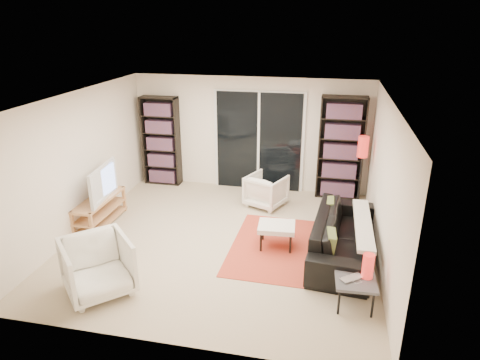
% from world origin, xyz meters
% --- Properties ---
extents(floor, '(5.00, 5.00, 0.00)m').
position_xyz_m(floor, '(0.00, 0.00, 0.00)').
color(floor, beige).
rests_on(floor, ground).
extents(wall_back, '(5.00, 0.02, 2.40)m').
position_xyz_m(wall_back, '(0.00, 2.50, 1.20)').
color(wall_back, white).
rests_on(wall_back, ground).
extents(wall_front, '(5.00, 0.02, 2.40)m').
position_xyz_m(wall_front, '(0.00, -2.50, 1.20)').
color(wall_front, white).
rests_on(wall_front, ground).
extents(wall_left, '(0.02, 5.00, 2.40)m').
position_xyz_m(wall_left, '(-2.50, 0.00, 1.20)').
color(wall_left, white).
rests_on(wall_left, ground).
extents(wall_right, '(0.02, 5.00, 2.40)m').
position_xyz_m(wall_right, '(2.50, 0.00, 1.20)').
color(wall_right, white).
rests_on(wall_right, ground).
extents(ceiling, '(5.00, 5.00, 0.02)m').
position_xyz_m(ceiling, '(0.00, 0.00, 2.40)').
color(ceiling, white).
rests_on(ceiling, wall_back).
extents(sliding_door, '(1.92, 0.08, 2.16)m').
position_xyz_m(sliding_door, '(0.20, 2.46, 1.05)').
color(sliding_door, white).
rests_on(sliding_door, ground).
extents(bookshelf_left, '(0.80, 0.30, 1.95)m').
position_xyz_m(bookshelf_left, '(-1.95, 2.33, 0.98)').
color(bookshelf_left, black).
rests_on(bookshelf_left, ground).
extents(bookshelf_right, '(0.90, 0.30, 2.10)m').
position_xyz_m(bookshelf_right, '(1.90, 2.33, 1.05)').
color(bookshelf_right, black).
rests_on(bookshelf_right, ground).
extents(tv_stand, '(0.41, 1.28, 0.50)m').
position_xyz_m(tv_stand, '(-2.31, 0.15, 0.26)').
color(tv_stand, tan).
rests_on(tv_stand, floor).
extents(tv, '(0.25, 1.08, 0.62)m').
position_xyz_m(tv, '(-2.29, 0.15, 0.81)').
color(tv, black).
rests_on(tv, tv_stand).
extents(rug, '(1.62, 2.17, 0.01)m').
position_xyz_m(rug, '(1.00, -0.03, 0.01)').
color(rug, '#C13D28').
rests_on(rug, floor).
extents(sofa, '(1.09, 2.35, 0.67)m').
position_xyz_m(sofa, '(1.99, -0.03, 0.33)').
color(sofa, black).
rests_on(sofa, floor).
extents(armchair_back, '(0.90, 0.91, 0.64)m').
position_xyz_m(armchair_back, '(0.51, 1.57, 0.32)').
color(armchair_back, white).
rests_on(armchair_back, floor).
extents(armchair_front, '(1.21, 1.21, 0.79)m').
position_xyz_m(armchair_front, '(-1.28, -1.74, 0.39)').
color(armchair_front, white).
rests_on(armchair_front, floor).
extents(ottoman, '(0.62, 0.52, 0.40)m').
position_xyz_m(ottoman, '(0.92, -0.02, 0.35)').
color(ottoman, white).
rests_on(ottoman, floor).
extents(side_table, '(0.54, 0.54, 0.40)m').
position_xyz_m(side_table, '(2.11, -1.33, 0.36)').
color(side_table, '#46454B').
rests_on(side_table, floor).
extents(laptop, '(0.37, 0.35, 0.02)m').
position_xyz_m(laptop, '(2.09, -1.37, 0.41)').
color(laptop, silver).
rests_on(laptop, side_table).
extents(table_lamp, '(0.15, 0.15, 0.33)m').
position_xyz_m(table_lamp, '(2.25, -1.25, 0.57)').
color(table_lamp, red).
rests_on(table_lamp, side_table).
extents(floor_lamp, '(0.22, 0.22, 1.47)m').
position_xyz_m(floor_lamp, '(2.28, 1.78, 1.13)').
color(floor_lamp, black).
rests_on(floor_lamp, floor).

